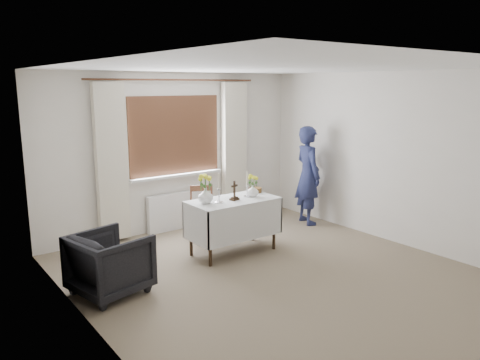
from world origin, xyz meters
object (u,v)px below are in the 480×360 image
(flower_vase_right, at_px, (253,191))
(person, at_px, (308,175))
(altar_table, at_px, (233,226))
(flower_vase_left, at_px, (206,195))
(wooden_cross, at_px, (234,191))
(armchair, at_px, (110,263))
(wooden_chair, at_px, (203,213))

(flower_vase_right, bearing_deg, person, 16.12)
(altar_table, height_order, flower_vase_left, flower_vase_left)
(altar_table, xyz_separation_m, person, (1.84, 0.41, 0.44))
(person, height_order, wooden_cross, person)
(armchair, bearing_deg, flower_vase_left, -91.57)
(person, relative_size, flower_vase_left, 7.79)
(person, bearing_deg, altar_table, 118.60)
(altar_table, xyz_separation_m, armchair, (-1.87, -0.24, -0.03))
(wooden_cross, xyz_separation_m, flower_vase_right, (0.33, 0.01, -0.05))
(flower_vase_left, bearing_deg, armchair, -168.86)
(wooden_chair, relative_size, flower_vase_right, 4.78)
(person, bearing_deg, wooden_cross, 119.68)
(altar_table, relative_size, flower_vase_right, 7.32)
(flower_vase_left, bearing_deg, altar_table, -6.90)
(armchair, height_order, flower_vase_right, flower_vase_right)
(person, distance_m, flower_vase_right, 1.58)
(wooden_chair, distance_m, flower_vase_left, 0.93)
(wooden_chair, xyz_separation_m, armchair, (-1.85, -0.99, -0.05))
(person, relative_size, flower_vase_right, 9.71)
(armchair, xyz_separation_m, person, (3.71, 0.65, 0.47))
(wooden_cross, bearing_deg, flower_vase_left, 154.75)
(wooden_chair, bearing_deg, person, 13.71)
(armchair, bearing_deg, altar_table, -95.50)
(wooden_chair, bearing_deg, altar_table, -64.64)
(altar_table, distance_m, armchair, 1.89)
(altar_table, bearing_deg, armchair, -172.79)
(wooden_chair, relative_size, armchair, 1.05)
(altar_table, height_order, wooden_cross, wooden_cross)
(person, distance_m, wooden_cross, 1.91)
(flower_vase_left, bearing_deg, person, 9.17)
(flower_vase_left, relative_size, flower_vase_right, 1.25)
(wooden_chair, xyz_separation_m, flower_vase_right, (0.34, -0.78, 0.44))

